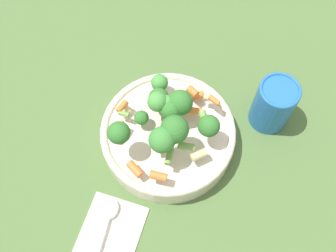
% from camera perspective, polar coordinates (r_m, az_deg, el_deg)
% --- Properties ---
extents(ground_plane, '(3.00, 3.00, 0.00)m').
position_cam_1_polar(ground_plane, '(0.76, -0.00, -2.20)').
color(ground_plane, '#4C6B38').
extents(bowl, '(0.25, 0.25, 0.05)m').
position_cam_1_polar(bowl, '(0.74, -0.00, -1.30)').
color(bowl, beige).
rests_on(bowl, ground_plane).
extents(pasta_salad, '(0.18, 0.21, 0.09)m').
position_cam_1_polar(pasta_salad, '(0.67, -0.11, 1.11)').
color(pasta_salad, '#8CB766').
rests_on(pasta_salad, bowl).
extents(cup, '(0.07, 0.07, 0.11)m').
position_cam_1_polar(cup, '(0.76, 15.06, 3.08)').
color(cup, '#2366B2').
rests_on(cup, ground_plane).
extents(napkin, '(0.18, 0.19, 0.01)m').
position_cam_1_polar(napkin, '(0.71, -8.87, -16.35)').
color(napkin, white).
rests_on(napkin, ground_plane).
extents(spoon, '(0.12, 0.12, 0.01)m').
position_cam_1_polar(spoon, '(0.71, -8.93, -14.05)').
color(spoon, silver).
rests_on(spoon, napkin).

